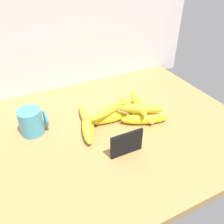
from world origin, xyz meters
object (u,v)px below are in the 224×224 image
banana_3 (135,110)px  banana_4 (88,129)px  banana_1 (86,118)px  banana_7 (138,103)px  coffee_mug (32,122)px  banana_2 (145,118)px  chalkboard_sign (127,144)px  banana_6 (141,109)px  banana_5 (108,110)px  banana_0 (106,118)px

banana_3 → banana_4: bearing=-172.8°
banana_1 → banana_7: bearing=-14.2°
banana_7 → coffee_mug: bearing=168.8°
coffee_mug → banana_4: bearing=-28.2°
banana_1 → banana_7: 20.47cm
banana_2 → banana_7: size_ratio=1.05×
banana_1 → banana_3: size_ratio=0.89×
chalkboard_sign → banana_6: chalkboard_sign is taller
banana_1 → banana_5: 9.21cm
chalkboard_sign → banana_5: size_ratio=0.67×
banana_1 → banana_2: size_ratio=1.03×
coffee_mug → banana_5: (26.28, -6.67, 0.87)cm
coffee_mug → banana_0: size_ratio=0.58×
chalkboard_sign → banana_1: (-5.47, 21.06, -2.14)cm
coffee_mug → banana_5: size_ratio=0.58×
banana_1 → banana_3: bearing=-11.0°
banana_3 → banana_5: bearing=-178.8°
banana_5 → banana_6: size_ratio=0.98×
banana_1 → banana_5: (7.35, -3.99, 3.86)cm
banana_7 → banana_5: bearing=175.6°
banana_2 → banana_6: banana_6 is taller
banana_2 → banana_4: size_ratio=1.15×
banana_0 → banana_5: 3.70cm
banana_0 → banana_4: size_ratio=1.06×
chalkboard_sign → coffee_mug: coffee_mug is taller
banana_2 → banana_7: (0.03, 5.34, 3.62)cm
chalkboard_sign → banana_0: size_ratio=0.67×
banana_3 → coffee_mug: bearing=170.4°
chalkboard_sign → coffee_mug: 34.05cm
banana_5 → banana_6: (10.71, -4.86, 0.51)cm
banana_3 → banana_4: (-21.18, -2.69, -0.05)cm
banana_0 → banana_3: bearing=-0.8°
banana_1 → coffee_mug: bearing=171.9°
chalkboard_sign → banana_2: bearing=37.7°
banana_4 → coffee_mug: bearing=151.8°
banana_3 → banana_7: 3.90cm
banana_6 → chalkboard_sign: bearing=-135.9°
chalkboard_sign → banana_6: 17.68cm
banana_1 → banana_2: 21.97cm
coffee_mug → banana_3: (38.18, -6.43, -2.67)cm
banana_1 → banana_3: banana_3 is taller
banana_4 → banana_7: bearing=4.1°
banana_0 → banana_2: size_ratio=0.92×
chalkboard_sign → banana_2: size_ratio=0.61×
coffee_mug → banana_5: bearing=-14.2°
banana_1 → banana_3: (19.25, -3.75, 0.32)cm
banana_7 → banana_0: bearing=174.1°
chalkboard_sign → banana_0: 17.61cm
coffee_mug → banana_2: coffee_mug is taller
chalkboard_sign → banana_5: chalkboard_sign is taller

